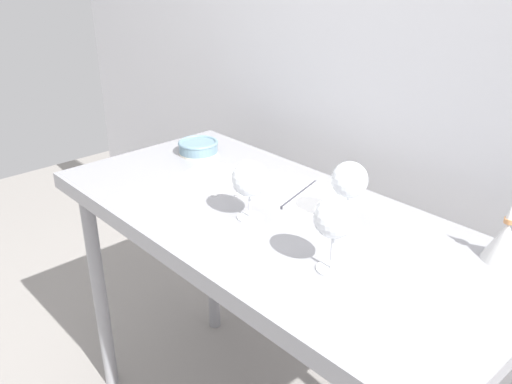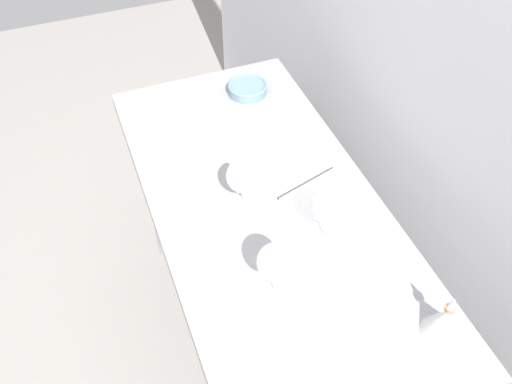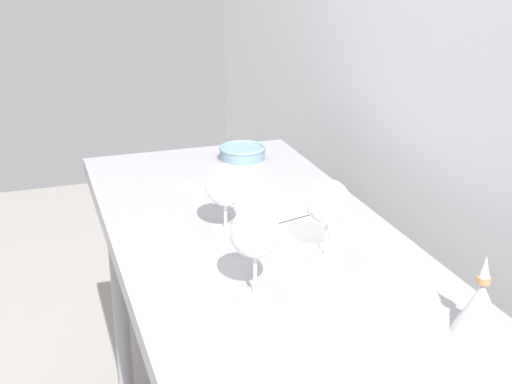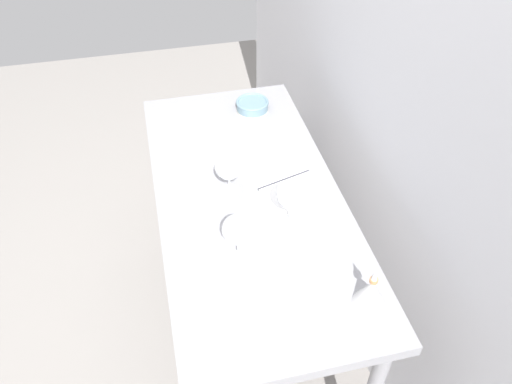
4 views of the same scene
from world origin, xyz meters
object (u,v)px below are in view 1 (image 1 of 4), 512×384
(tasting_bowl, at_px, (198,147))
(open_notebook, at_px, (299,194))
(wine_glass_near_center, at_px, (250,180))
(tasting_sheet_upper, at_px, (209,177))
(wine_glass_near_right, at_px, (334,219))
(decanter_funnel, at_px, (505,241))
(wine_glass_far_right, at_px, (349,182))

(tasting_bowl, bearing_deg, open_notebook, 0.96)
(wine_glass_near_center, relative_size, tasting_sheet_upper, 0.72)
(wine_glass_near_center, bearing_deg, wine_glass_near_right, -5.82)
(wine_glass_near_center, relative_size, wine_glass_near_right, 0.90)
(open_notebook, height_order, tasting_sheet_upper, open_notebook)
(wine_glass_near_right, relative_size, decanter_funnel, 1.22)
(wine_glass_near_right, relative_size, tasting_sheet_upper, 0.80)
(wine_glass_near_center, xyz_separation_m, tasting_bowl, (-0.49, 0.20, -0.09))
(tasting_bowl, bearing_deg, tasting_sheet_upper, -28.18)
(wine_glass_near_right, height_order, decanter_funnel, wine_glass_near_right)
(tasting_bowl, height_order, decanter_funnel, decanter_funnel)
(tasting_bowl, bearing_deg, wine_glass_near_right, -15.75)
(wine_glass_far_right, xyz_separation_m, tasting_sheet_upper, (-0.50, -0.08, -0.12))
(wine_glass_near_right, bearing_deg, wine_glass_near_center, 174.18)
(wine_glass_far_right, xyz_separation_m, open_notebook, (-0.21, 0.04, -0.12))
(wine_glass_far_right, bearing_deg, tasting_sheet_upper, -171.21)
(wine_glass_near_right, bearing_deg, tasting_sheet_upper, 168.68)
(wine_glass_near_center, xyz_separation_m, wine_glass_far_right, (0.20, 0.17, 0.01))
(decanter_funnel, bearing_deg, tasting_bowl, -174.39)
(wine_glass_near_right, xyz_separation_m, open_notebook, (-0.32, 0.24, -0.13))
(wine_glass_near_center, height_order, tasting_bowl, wine_glass_near_center)
(wine_glass_near_right, distance_m, tasting_sheet_upper, 0.64)
(wine_glass_near_center, xyz_separation_m, open_notebook, (-0.01, 0.20, -0.11))
(wine_glass_near_right, xyz_separation_m, tasting_sheet_upper, (-0.61, 0.12, -0.13))
(open_notebook, bearing_deg, wine_glass_near_center, -103.42)
(wine_glass_near_right, height_order, tasting_bowl, wine_glass_near_right)
(wine_glass_far_right, height_order, tasting_sheet_upper, wine_glass_far_right)
(wine_glass_near_center, distance_m, tasting_bowl, 0.54)
(wine_glass_far_right, height_order, tasting_bowl, wine_glass_far_right)
(wine_glass_far_right, relative_size, tasting_bowl, 1.25)
(wine_glass_near_center, distance_m, tasting_sheet_upper, 0.33)
(tasting_bowl, distance_m, decanter_funnel, 1.06)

